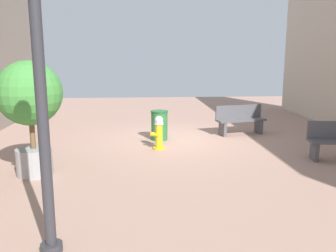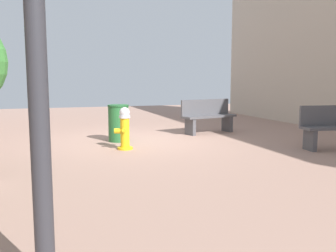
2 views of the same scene
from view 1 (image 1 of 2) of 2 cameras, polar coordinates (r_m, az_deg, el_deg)
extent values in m
plane|color=#9E7A6B|center=(10.81, 1.22, -2.22)|extent=(23.40, 23.40, 0.00)
cylinder|color=gold|center=(9.73, -1.47, -3.58)|extent=(0.33, 0.33, 0.05)
cylinder|color=gold|center=(9.64, -1.48, -1.61)|extent=(0.20, 0.20, 0.64)
cylinder|color=silver|center=(9.57, -1.49, 0.43)|extent=(0.24, 0.24, 0.06)
sphere|color=silver|center=(9.56, -1.49, 0.97)|extent=(0.23, 0.23, 0.23)
cylinder|color=gold|center=(9.49, -1.72, -1.34)|extent=(0.13, 0.15, 0.09)
cylinder|color=gold|center=(9.76, -1.25, -0.99)|extent=(0.13, 0.15, 0.09)
cylinder|color=gold|center=(9.68, -2.38, -1.35)|extent=(0.17, 0.15, 0.11)
cube|color=#4C4C51|center=(12.05, 14.49, -0.09)|extent=(0.19, 0.41, 0.45)
cube|color=#4C4C51|center=(11.42, 8.87, -0.48)|extent=(0.19, 0.41, 0.45)
cube|color=#4C4C51|center=(11.67, 11.80, 0.95)|extent=(1.70, 0.80, 0.06)
cube|color=#4C4C51|center=(11.80, 11.40, 2.30)|extent=(1.62, 0.43, 0.44)
cube|color=#4C4C51|center=(9.34, 22.68, -3.82)|extent=(0.15, 0.41, 0.45)
cylinder|color=gray|center=(8.08, -20.86, -5.43)|extent=(0.75, 0.75, 0.58)
cylinder|color=brown|center=(7.92, -21.19, -0.71)|extent=(0.11, 0.11, 0.78)
sphere|color=#3D8438|center=(7.81, -21.60, 4.99)|extent=(1.34, 1.34, 1.34)
cylinder|color=#2D2D33|center=(5.05, -18.38, -18.23)|extent=(0.28, 0.28, 0.12)
cylinder|color=#2D2D33|center=(4.47, -19.79, 2.64)|extent=(0.14, 0.14, 3.52)
cylinder|color=#266633|center=(10.70, -1.41, 0.00)|extent=(0.49, 0.49, 0.86)
cylinder|color=#1E5128|center=(10.63, -1.42, 2.39)|extent=(0.52, 0.52, 0.04)
camera|label=2|loc=(2.18, -37.55, -17.71)|focal=39.43mm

